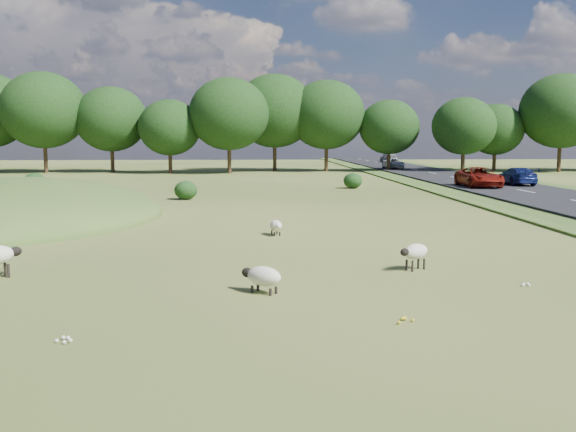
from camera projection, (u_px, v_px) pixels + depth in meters
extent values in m
plane|color=#354C17|center=(243.00, 202.00, 40.50)|extent=(160.00, 160.00, 0.00)
cube|color=black|center=(494.00, 187.00, 51.45)|extent=(8.00, 150.00, 0.25)
cylinder|color=black|center=(45.00, 155.00, 74.25)|extent=(0.44, 0.44, 4.18)
ellipsoid|color=black|center=(43.00, 110.00, 73.63)|extent=(9.75, 9.75, 8.78)
cylinder|color=black|center=(112.00, 157.00, 75.37)|extent=(0.44, 0.44, 3.61)
ellipsoid|color=black|center=(111.00, 119.00, 74.84)|extent=(8.41, 8.41, 7.57)
cylinder|color=black|center=(170.00, 160.00, 72.99)|extent=(0.44, 0.44, 3.02)
ellipsoid|color=black|center=(170.00, 127.00, 72.55)|extent=(7.04, 7.04, 6.34)
cylinder|color=black|center=(229.00, 156.00, 72.85)|extent=(0.44, 0.44, 3.90)
ellipsoid|color=black|center=(229.00, 114.00, 72.27)|extent=(9.09, 9.09, 8.18)
cylinder|color=black|center=(275.00, 154.00, 77.99)|extent=(0.44, 0.44, 4.22)
ellipsoid|color=black|center=(275.00, 111.00, 77.36)|extent=(9.85, 9.85, 8.86)
cylinder|color=black|center=(326.00, 155.00, 77.38)|extent=(0.44, 0.44, 3.94)
ellipsoid|color=black|center=(327.00, 115.00, 76.80)|extent=(9.20, 9.20, 8.28)
cylinder|color=black|center=(389.00, 159.00, 76.90)|extent=(0.44, 0.44, 3.09)
ellipsoid|color=black|center=(389.00, 127.00, 76.44)|extent=(7.20, 7.20, 6.48)
cylinder|color=black|center=(463.00, 159.00, 73.80)|extent=(0.44, 0.44, 3.12)
ellipsoid|color=black|center=(464.00, 126.00, 73.34)|extent=(7.29, 7.29, 6.56)
cylinder|color=black|center=(494.00, 159.00, 77.84)|extent=(0.44, 0.44, 2.93)
ellipsoid|color=black|center=(495.00, 129.00, 77.41)|extent=(6.84, 6.84, 6.16)
cylinder|color=black|center=(559.00, 154.00, 75.85)|extent=(0.44, 0.44, 4.16)
ellipsoid|color=black|center=(562.00, 111.00, 75.24)|extent=(9.71, 9.71, 8.74)
ellipsoid|color=black|center=(186.00, 190.00, 41.73)|extent=(1.49, 1.49, 1.22)
ellipsoid|color=black|center=(353.00, 181.00, 51.07)|extent=(1.50, 1.50, 1.23)
ellipsoid|color=black|center=(34.00, 181.00, 49.34)|extent=(1.64, 1.64, 1.34)
ellipsoid|color=beige|center=(416.00, 251.00, 19.36)|extent=(1.03, 0.93, 0.47)
ellipsoid|color=black|center=(405.00, 252.00, 19.05)|extent=(0.37, 0.35, 0.24)
cylinder|color=black|center=(412.00, 266.00, 19.15)|extent=(0.07, 0.07, 0.33)
cylinder|color=black|center=(407.00, 265.00, 19.33)|extent=(0.07, 0.07, 0.33)
cylinder|color=black|center=(424.00, 264.00, 19.48)|extent=(0.07, 0.07, 0.33)
cylinder|color=black|center=(418.00, 263.00, 19.66)|extent=(0.07, 0.07, 0.33)
ellipsoid|color=beige|center=(276.00, 226.00, 26.36)|extent=(0.63, 0.97, 0.46)
ellipsoid|color=silver|center=(278.00, 226.00, 25.89)|extent=(0.27, 0.33, 0.23)
cylinder|color=black|center=(280.00, 234.00, 26.17)|extent=(0.07, 0.07, 0.17)
cylinder|color=black|center=(274.00, 234.00, 26.12)|extent=(0.07, 0.07, 0.17)
cylinder|color=black|center=(277.00, 232.00, 26.68)|extent=(0.07, 0.07, 0.17)
cylinder|color=black|center=(272.00, 232.00, 26.63)|extent=(0.07, 0.07, 0.17)
ellipsoid|color=black|center=(16.00, 251.00, 18.53)|extent=(0.44, 0.43, 0.28)
cylinder|color=black|center=(5.00, 269.00, 18.51)|extent=(0.08, 0.08, 0.40)
cylinder|color=black|center=(8.00, 271.00, 18.31)|extent=(0.08, 0.08, 0.40)
ellipsoid|color=beige|center=(39.00, 226.00, 25.07)|extent=(0.65, 0.99, 0.47)
ellipsoid|color=silver|center=(41.00, 223.00, 25.54)|extent=(0.28, 0.33, 0.23)
cylinder|color=black|center=(37.00, 235.00, 25.35)|extent=(0.07, 0.07, 0.33)
cylinder|color=black|center=(43.00, 235.00, 25.40)|extent=(0.07, 0.07, 0.33)
cylinder|color=black|center=(35.00, 237.00, 24.83)|extent=(0.07, 0.07, 0.33)
cylinder|color=black|center=(42.00, 237.00, 24.89)|extent=(0.07, 0.07, 0.33)
ellipsoid|color=beige|center=(264.00, 276.00, 16.45)|extent=(1.11, 1.03, 0.51)
ellipsoid|color=black|center=(247.00, 272.00, 16.75)|extent=(0.41, 0.39, 0.26)
cylinder|color=black|center=(252.00, 289.00, 16.56)|extent=(0.07, 0.07, 0.19)
cylinder|color=black|center=(258.00, 287.00, 16.76)|extent=(0.07, 0.07, 0.19)
cylinder|color=black|center=(270.00, 292.00, 16.23)|extent=(0.07, 0.07, 0.19)
cylinder|color=black|center=(276.00, 290.00, 16.43)|extent=(0.07, 0.07, 0.19)
imported|color=navy|center=(517.00, 176.00, 51.73)|extent=(1.95, 4.80, 1.39)
imported|color=#B8BDC1|center=(393.00, 163.00, 79.98)|extent=(2.09, 4.53, 1.26)
imported|color=#A4A6AB|center=(389.00, 157.00, 100.70)|extent=(2.08, 5.11, 1.48)
imported|color=maroon|center=(479.00, 177.00, 49.52)|extent=(2.49, 5.40, 1.50)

